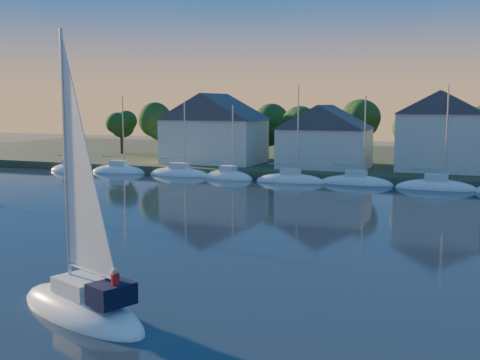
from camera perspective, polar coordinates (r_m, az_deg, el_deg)
The scene contains 9 objects.
ground at distance 24.34m, azimuth -11.49°, elevation -15.32°, with size 260.00×260.00×0.00m, color black.
shoreline_land at distance 94.98m, azimuth 14.12°, elevation 1.48°, with size 160.00×50.00×2.00m, color #344126.
wooden_dock at distance 72.39m, azimuth 11.65°, elevation -0.22°, with size 120.00×3.00×1.00m, color brown.
clubhouse_west at distance 84.16m, azimuth -2.45°, elevation 5.02°, with size 13.65×9.45×9.64m.
clubhouse_centre at distance 78.03m, azimuth 8.06°, elevation 4.18°, with size 11.55×8.40×8.08m.
clubhouse_east at distance 77.89m, azimuth 18.51°, elevation 4.51°, with size 10.50×8.40×9.80m.
tree_line at distance 82.39m, azimuth 14.52°, elevation 5.61°, with size 93.40×5.40×8.90m.
moored_fleet at distance 72.57m, azimuth 1.87°, elevation 0.03°, with size 63.50×2.40×12.05m.
hero_sailboat at distance 27.88m, azimuth -14.70°, elevation -11.18°, with size 9.06×5.87×13.59m.
Camera 1 is at (12.51, -18.69, 9.31)m, focal length 45.00 mm.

